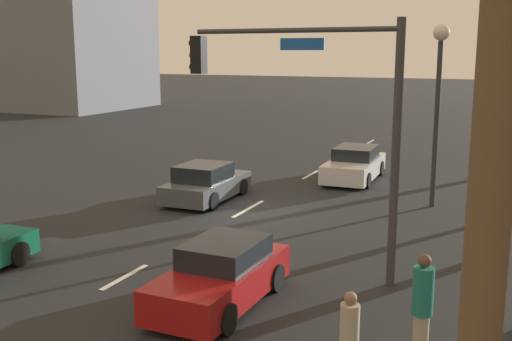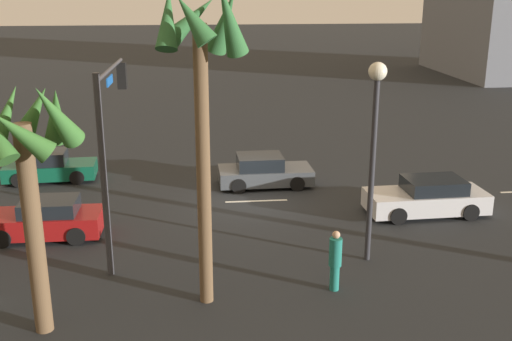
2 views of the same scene
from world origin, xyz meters
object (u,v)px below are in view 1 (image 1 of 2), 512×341
at_px(palm_tree_2, 502,6).
at_px(pedestrian_1, 349,338).
at_px(car_3, 221,276).
at_px(streetlamp, 439,81).
at_px(car_0, 206,183).
at_px(traffic_signal, 319,104).
at_px(pedestrian_0, 422,303).
at_px(pedestrian_2, 487,194).
at_px(car_1, 354,165).

bearing_deg(palm_tree_2, pedestrian_1, -11.27).
relative_size(car_3, streetlamp, 0.63).
bearing_deg(car_0, traffic_signal, 47.73).
xyz_separation_m(car_0, traffic_signal, (5.60, 6.16, 3.58)).
bearing_deg(palm_tree_2, traffic_signal, -52.31).
relative_size(car_0, pedestrian_1, 2.43).
relative_size(pedestrian_0, pedestrian_2, 1.05).
distance_m(traffic_signal, pedestrian_2, 8.12).
distance_m(car_1, pedestrian_1, 16.91).
relative_size(car_1, streetlamp, 0.73).
height_order(car_3, pedestrian_2, pedestrian_2).
distance_m(car_1, pedestrian_2, 7.51).
xyz_separation_m(pedestrian_2, palm_tree_2, (3.65, 0.21, 5.55)).
relative_size(car_3, pedestrian_2, 2.16).
height_order(car_3, pedestrian_0, pedestrian_0).
relative_size(car_0, pedestrian_2, 2.23).
bearing_deg(car_0, pedestrian_1, 38.55).
xyz_separation_m(car_0, streetlamp, (-2.46, 7.79, 3.79)).
bearing_deg(streetlamp, car_1, -132.19).
xyz_separation_m(car_3, pedestrian_2, (-9.19, 4.82, 0.33)).
bearing_deg(car_1, car_0, -34.50).
distance_m(pedestrian_2, palm_tree_2, 6.65).
relative_size(car_0, car_1, 0.88).
distance_m(car_3, pedestrian_0, 4.42).
height_order(car_0, car_1, car_1).
xyz_separation_m(pedestrian_1, palm_tree_2, (-7.77, 1.55, 5.63)).
distance_m(pedestrian_1, palm_tree_2, 9.72).
xyz_separation_m(car_1, pedestrian_1, (16.35, 4.32, 0.24)).
bearing_deg(pedestrian_1, streetlamp, -177.51).
distance_m(pedestrian_1, pedestrian_2, 11.51).
distance_m(pedestrian_0, pedestrian_1, 1.85).
height_order(traffic_signal, palm_tree_2, palm_tree_2).
height_order(pedestrian_0, pedestrian_2, pedestrian_0).
bearing_deg(traffic_signal, car_3, -25.89).
height_order(car_3, pedestrian_1, pedestrian_1).
bearing_deg(pedestrian_1, car_0, -141.45).
distance_m(car_0, streetlamp, 9.00).
bearing_deg(traffic_signal, pedestrian_0, 43.37).
height_order(car_0, traffic_signal, traffic_signal).
relative_size(traffic_signal, palm_tree_2, 0.71).
bearing_deg(pedestrian_2, streetlamp, -128.52).
distance_m(streetlamp, pedestrian_2, 4.22).
bearing_deg(car_0, car_3, 30.63).
relative_size(pedestrian_0, pedestrian_1, 1.14).
bearing_deg(pedestrian_0, pedestrian_2, 177.32).
bearing_deg(palm_tree_2, pedestrian_2, -176.73).
height_order(streetlamp, pedestrian_1, streetlamp).
relative_size(car_3, traffic_signal, 0.64).
bearing_deg(car_0, car_1, 145.50).
bearing_deg(car_3, car_1, -176.57).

